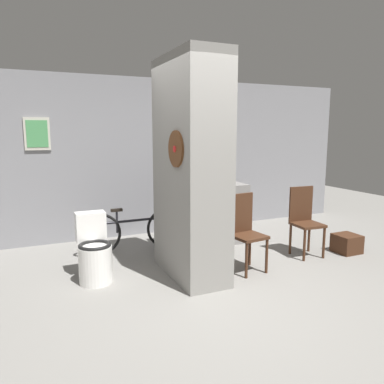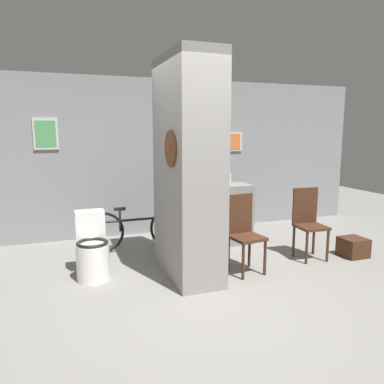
{
  "view_description": "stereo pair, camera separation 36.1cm",
  "coord_description": "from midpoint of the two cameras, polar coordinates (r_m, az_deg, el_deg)",
  "views": [
    {
      "loc": [
        -1.78,
        -3.42,
        1.75
      ],
      "look_at": [
        0.19,
        1.0,
        0.95
      ],
      "focal_mm": 35.0,
      "sensor_mm": 36.0,
      "label": 1
    },
    {
      "loc": [
        -1.45,
        -3.55,
        1.75
      ],
      "look_at": [
        0.19,
        1.0,
        0.95
      ],
      "focal_mm": 35.0,
      "sensor_mm": 36.0,
      "label": 2
    }
  ],
  "objects": [
    {
      "name": "chair_by_doorway",
      "position": [
        5.45,
        14.97,
        -3.91
      ],
      "size": [
        0.4,
        0.4,
        0.97
      ],
      "rotation": [
        0.0,
        0.0,
        -0.07
      ],
      "color": "#422616",
      "rests_on": "ground_plane"
    },
    {
      "name": "bicycle",
      "position": [
        5.56,
        -10.63,
        -5.7
      ],
      "size": [
        1.59,
        0.42,
        0.65
      ],
      "color": "black",
      "rests_on": "ground_plane"
    },
    {
      "name": "pillar_center",
      "position": [
        4.41,
        -2.61,
        3.54
      ],
      "size": [
        0.56,
        1.2,
        2.6
      ],
      "color": "gray",
      "rests_on": "ground_plane"
    },
    {
      "name": "bottle_tall",
      "position": [
        5.73,
        3.22,
        2.11
      ],
      "size": [
        0.07,
        0.07,
        0.27
      ],
      "color": "silver",
      "rests_on": "counter_shelf"
    },
    {
      "name": "chair_near_pillar",
      "position": [
        4.72,
        5.89,
        -5.69
      ],
      "size": [
        0.42,
        0.42,
        0.97
      ],
      "rotation": [
        0.0,
        0.0,
        0.13
      ],
      "color": "#422616",
      "rests_on": "ground_plane"
    },
    {
      "name": "counter_shelf",
      "position": [
        5.75,
        0.6,
        -3.55
      ],
      "size": [
        1.24,
        0.44,
        0.93
      ],
      "color": "gray",
      "rests_on": "ground_plane"
    },
    {
      "name": "floor_crate",
      "position": [
        5.83,
        20.88,
        -7.36
      ],
      "size": [
        0.33,
        0.33,
        0.26
      ],
      "color": "#422616",
      "rests_on": "ground_plane"
    },
    {
      "name": "toilet",
      "position": [
        4.6,
        -16.89,
        -8.95
      ],
      "size": [
        0.38,
        0.54,
        0.79
      ],
      "color": "white",
      "rests_on": "ground_plane"
    },
    {
      "name": "wall_back",
      "position": [
        6.34,
        -9.26,
        5.22
      ],
      "size": [
        8.0,
        0.09,
        2.6
      ],
      "color": "gray",
      "rests_on": "ground_plane"
    },
    {
      "name": "ground_plane",
      "position": [
        4.22,
        0.78,
        -15.09
      ],
      "size": [
        14.0,
        14.0,
        0.0
      ],
      "primitive_type": "plane",
      "color": "gray"
    }
  ]
}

